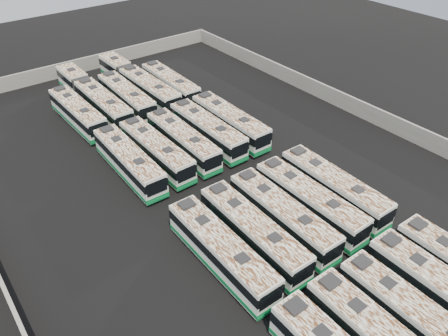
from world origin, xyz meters
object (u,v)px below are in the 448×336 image
Objects in this scene: bus_back_left at (93,96)px; bus_back_center at (127,97)px; bus_midfront_far_left at (221,251)px; bus_midfront_right at (309,201)px; bus_back_far_left at (78,113)px; bus_midback_far_right at (230,122)px; bus_back_far_right at (171,84)px; bus_midback_far_left at (129,161)px; bus_midfront_far_right at (334,188)px; bus_midback_left at (156,151)px; bus_back_right at (138,82)px; bus_midfront_center at (282,216)px; bus_front_center at (415,320)px; bus_midback_center at (183,141)px; bus_midback_right at (207,130)px; bus_front_right at (446,296)px; bus_midfront_left at (253,232)px.

bus_back_left is 4.58m from bus_back_center.
bus_midfront_right is (10.19, 0.04, -0.00)m from bus_midfront_far_left.
bus_back_far_left is 4.69m from bus_back_left.
bus_back_far_right is at bearing 90.47° from bus_midback_far_right.
bus_back_far_right is (13.42, 13.46, -0.01)m from bus_midback_far_left.
bus_midback_far_right is at bearing 50.93° from bus_midfront_far_left.
bus_midfront_right is 3.36m from bus_midfront_far_right.
bus_midback_left is 13.81m from bus_back_far_left.
bus_back_right is (3.41, 3.27, 0.01)m from bus_back_center.
bus_midfront_center is 6.71m from bus_midfront_far_right.
bus_back_center reaches higher than bus_midfront_right.
bus_midfront_center reaches higher than bus_front_center.
bus_midback_far_left reaches higher than bus_front_center.
bus_midback_right is at bearing 3.55° from bus_midback_center.
bus_back_center is 1.02× the size of bus_back_far_right.
bus_back_left is 1.58× the size of bus_back_far_right.
bus_midfront_right is 31.12m from bus_back_far_left.
bus_back_left is (3.38, 32.66, 0.00)m from bus_midfront_far_left.
bus_front_center is 45.96m from bus_back_left.
bus_midback_center is 15.07m from bus_back_far_right.
bus_midback_far_right is (6.65, 16.00, 0.03)m from bus_midfront_center.
bus_midback_left is at bearing 97.31° from bus_front_center.
bus_midback_center is at bearing -102.31° from bus_back_right.
bus_front_center is 13.27m from bus_midfront_center.
bus_midback_center reaches higher than bus_front_center.
bus_back_left is 1.54× the size of bus_back_center.
bus_front_right is 16.83m from bus_midfront_far_left.
bus_back_far_left is 0.63× the size of bus_back_left.
bus_midback_center is at bearing 79.61° from bus_midfront_left.
bus_back_right reaches higher than bus_midfront_left.
bus_front_center is 0.97× the size of bus_midfront_far_right.
bus_midback_far_right is (13.42, 0.08, 0.03)m from bus_midback_far_left.
bus_back_far_right is (3.25, 13.32, -0.02)m from bus_midback_right.
bus_midback_far_left is at bearing 103.34° from bus_midfront_left.
bus_midfront_center is 1.02× the size of bus_midback_center.
bus_back_left is at bearing 138.78° from bus_back_center.
bus_midback_right reaches higher than bus_midback_far_left.
bus_midfront_left is at bearing -76.84° from bus_midback_far_left.
bus_front_right is 13.80m from bus_midfront_far_right.
bus_midfront_right is 1.02× the size of bus_midback_left.
bus_midback_right is at bearing 91.01° from bus_front_right.
bus_midback_center is (6.74, 15.99, -0.04)m from bus_midfront_far_left.
bus_midfront_right is (3.48, 13.22, 0.05)m from bus_front_center.
bus_midback_left is at bearing 91.73° from bus_midfront_left.
bus_midfront_center is at bearing -88.70° from bus_midback_center.
bus_midback_left is 10.15m from bus_midback_far_right.
bus_back_right is at bearing 91.09° from bus_front_right.
bus_front_right is 29.63m from bus_midback_far_right.
bus_midback_center is (-3.48, 29.36, -0.06)m from bus_front_right.
bus_midback_center is 0.97× the size of bus_midback_far_right.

